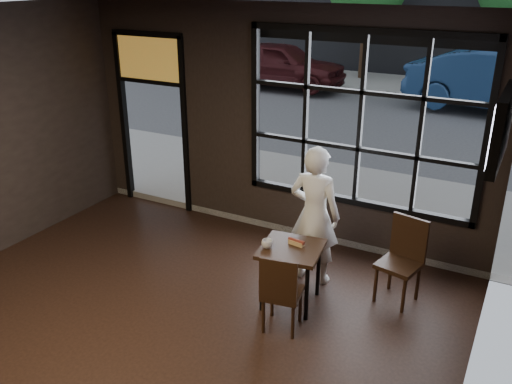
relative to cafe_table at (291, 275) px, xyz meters
The scene contains 15 objects.
floor 2.18m from the cafe_table, 118.09° to the right, with size 6.00×7.00×0.02m, color black.
ceiling 3.57m from the cafe_table, 118.09° to the right, with size 6.00×7.00×0.02m, color black.
wall_right 3.01m from the cafe_table, 43.57° to the right, with size 0.04×7.00×3.20m, color black.
window_frame 2.17m from the cafe_table, 83.26° to the left, with size 3.06×0.12×2.28m, color black.
stained_transom 4.03m from the cafe_table, 152.67° to the left, with size 1.20×0.06×0.70m, color orange.
street_asphalt 22.13m from the cafe_table, 92.62° to the left, with size 60.00×41.00×0.04m, color #545456.
cafe_table is the anchor object (origin of this frame).
chair_near 0.49m from the cafe_table, 75.72° to the right, with size 0.40×0.40×0.91m, color black.
chair_window 1.24m from the cafe_table, 30.10° to the left, with size 0.43×0.43×1.00m, color black.
man 0.79m from the cafe_table, 88.40° to the left, with size 0.63×0.41×1.72m, color white.
hotdog 0.39m from the cafe_table, 72.41° to the left, with size 0.20×0.08×0.06m, color tan, non-canonical shape.
cup 0.49m from the cafe_table, 149.07° to the right, with size 0.12×0.12×0.10m, color silver.
tv 2.81m from the cafe_table, ahead, with size 0.12×1.02×0.60m, color black.
navy_car 10.57m from the cafe_table, 83.56° to the left, with size 1.68×4.81×1.58m, color navy.
maroon_car 12.03m from the cafe_table, 116.24° to the left, with size 1.66×4.12×1.40m, color #3B1114.
Camera 1 is at (3.17, -2.98, 3.57)m, focal length 38.00 mm.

